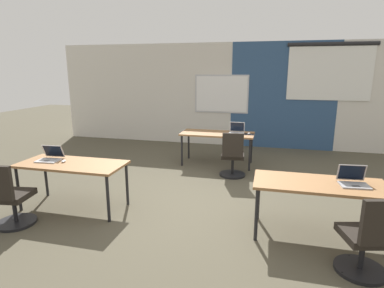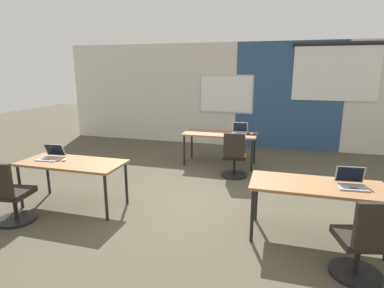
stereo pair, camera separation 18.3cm
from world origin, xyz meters
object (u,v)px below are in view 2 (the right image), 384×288
at_px(desk_near_right, 317,189).
at_px(laptop_near_right_end, 351,183).
at_px(laptop_far_right, 240,131).
at_px(chair_far_right, 234,159).
at_px(chair_near_right_end, 363,246).
at_px(mouse_far_right, 252,134).
at_px(desk_near_left, 72,165).
at_px(mouse_near_left_end, 64,160).
at_px(laptop_near_left_end, 51,156).
at_px(desk_far_center, 220,136).
at_px(chair_near_left_end, 10,198).

bearing_deg(desk_near_right, laptop_near_right_end, 4.64).
bearing_deg(laptop_far_right, laptop_near_right_end, -59.66).
height_order(desk_near_right, chair_far_right, chair_far_right).
xyz_separation_m(desk_near_right, chair_near_right_end, (0.39, -0.74, -0.28)).
bearing_deg(desk_near_right, mouse_far_right, 110.71).
bearing_deg(desk_near_left, mouse_near_left_end, 178.07).
relative_size(desk_near_left, laptop_near_right_end, 4.52).
xyz_separation_m(chair_far_right, laptop_near_left_end, (-2.60, -1.98, 0.39)).
bearing_deg(desk_far_center, chair_near_left_end, -122.11).
bearing_deg(desk_near_left, laptop_far_right, 53.12).
distance_m(desk_near_right, laptop_near_left_end, 3.91).
relative_size(laptop_far_right, laptop_near_left_end, 0.93).
height_order(desk_near_left, laptop_far_right, laptop_far_right).
bearing_deg(chair_near_left_end, mouse_near_left_end, -121.80).
bearing_deg(chair_far_right, desk_far_center, -65.45).
xyz_separation_m(laptop_near_left_end, mouse_near_left_end, (0.27, -0.04, -0.03)).
distance_m(desk_far_center, laptop_near_right_end, 3.50).
relative_size(mouse_far_right, mouse_near_left_end, 0.99).
bearing_deg(laptop_near_left_end, desk_near_left, -11.83).
bearing_deg(laptop_far_right, mouse_near_left_end, -129.35).
distance_m(desk_near_left, laptop_near_right_end, 3.88).
bearing_deg(chair_near_left_end, chair_near_right_end, 172.26).
height_order(chair_far_right, laptop_near_right_end, laptop_near_right_end).
xyz_separation_m(desk_near_right, chair_far_right, (-1.31, 2.03, -0.28)).
bearing_deg(desk_near_right, mouse_near_left_end, 179.93).
bearing_deg(desk_near_left, chair_near_right_end, -10.75).
xyz_separation_m(laptop_far_right, chair_near_right_end, (1.72, -3.62, -0.39)).
xyz_separation_m(desk_near_left, mouse_far_right, (2.44, 2.81, 0.08)).
distance_m(laptop_near_left_end, chair_near_right_end, 4.39).
distance_m(desk_near_right, desk_far_center, 3.30).
xyz_separation_m(desk_near_left, desk_far_center, (1.75, 2.80, 0.00)).
xyz_separation_m(laptop_far_right, laptop_near_right_end, (1.72, -2.85, -0.00)).
xyz_separation_m(mouse_far_right, chair_near_left_end, (-2.91, -3.55, -0.36)).
height_order(desk_far_center, laptop_near_left_end, laptop_near_left_end).
relative_size(laptop_far_right, mouse_far_right, 3.12).
xyz_separation_m(desk_near_right, laptop_far_right, (-1.34, 2.89, 0.11)).
bearing_deg(mouse_far_right, desk_near_left, -130.96).
distance_m(desk_near_left, laptop_near_left_end, 0.43).
height_order(mouse_far_right, chair_near_left_end, chair_near_left_end).
bearing_deg(laptop_near_right_end, desk_near_right, 179.63).
height_order(desk_far_center, mouse_near_left_end, mouse_near_left_end).
relative_size(laptop_near_left_end, chair_near_right_end, 0.39).
height_order(laptop_far_right, laptop_near_right_end, laptop_far_right).
bearing_deg(mouse_far_right, mouse_near_left_end, -132.60).
xyz_separation_m(desk_near_left, chair_near_right_end, (3.89, -0.74, -0.28)).
xyz_separation_m(laptop_far_right, chair_far_right, (0.02, -0.86, -0.39)).
height_order(desk_near_right, mouse_far_right, mouse_far_right).
bearing_deg(desk_near_left, laptop_near_left_end, 173.18).
bearing_deg(chair_near_right_end, laptop_near_left_end, -24.45).
bearing_deg(laptop_near_right_end, chair_near_left_end, -174.96).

